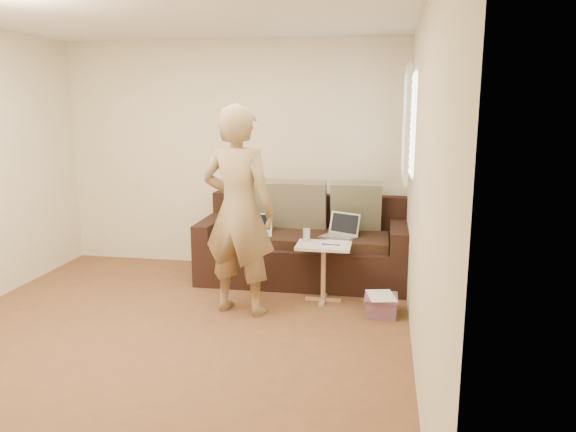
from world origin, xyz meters
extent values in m
plane|color=brown|center=(0.00, 0.00, 0.00)|extent=(4.50, 4.50, 0.00)
plane|color=white|center=(0.00, 0.00, 2.60)|extent=(4.50, 4.50, 0.00)
plane|color=beige|center=(0.00, 2.25, 1.30)|extent=(4.00, 0.00, 4.00)
plane|color=beige|center=(2.00, 0.00, 1.30)|extent=(0.00, 4.50, 4.50)
imported|color=olive|center=(0.47, 0.74, 0.95)|extent=(0.77, 0.59, 1.90)
camera|label=1|loc=(1.73, -3.95, 1.90)|focal=34.41mm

